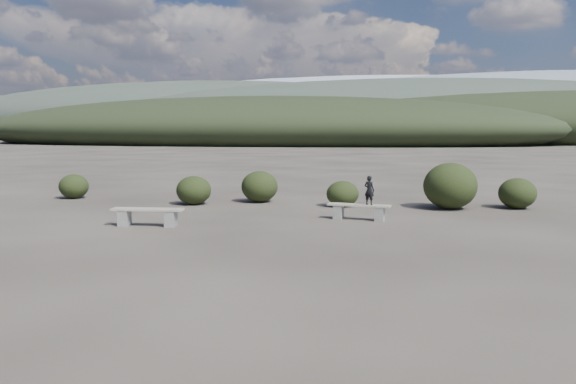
# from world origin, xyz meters

# --- Properties ---
(ground) EXTENTS (1200.00, 1200.00, 0.00)m
(ground) POSITION_xyz_m (0.00, 0.00, 0.00)
(ground) COLOR #2C2722
(ground) RESTS_ON ground
(bench_left) EXTENTS (2.04, 0.64, 0.50)m
(bench_left) POSITION_xyz_m (-3.50, 3.89, 0.30)
(bench_left) COLOR slate
(bench_left) RESTS_ON ground
(bench_right) EXTENTS (1.91, 0.62, 0.47)m
(bench_right) POSITION_xyz_m (2.17, 6.23, 0.28)
(bench_right) COLOR slate
(bench_right) RESTS_ON ground
(seated_person) EXTENTS (0.37, 0.32, 0.87)m
(seated_person) POSITION_xyz_m (2.47, 6.19, 0.90)
(seated_person) COLOR black
(seated_person) RESTS_ON bench_right
(shrub_a) EXTENTS (1.25, 1.25, 1.03)m
(shrub_a) POSITION_xyz_m (-3.95, 8.48, 0.51)
(shrub_a) COLOR black
(shrub_a) RESTS_ON ground
(shrub_b) EXTENTS (1.35, 1.35, 1.16)m
(shrub_b) POSITION_xyz_m (-1.80, 9.60, 0.58)
(shrub_b) COLOR black
(shrub_b) RESTS_ON ground
(shrub_c) EXTENTS (1.13, 1.13, 0.90)m
(shrub_c) POSITION_xyz_m (1.36, 9.00, 0.45)
(shrub_c) COLOR black
(shrub_c) RESTS_ON ground
(shrub_d) EXTENTS (1.80, 1.80, 1.57)m
(shrub_d) POSITION_xyz_m (4.98, 9.23, 0.79)
(shrub_d) COLOR black
(shrub_d) RESTS_ON ground
(shrub_e) EXTENTS (1.26, 1.26, 1.05)m
(shrub_e) POSITION_xyz_m (7.24, 9.80, 0.52)
(shrub_e) COLOR black
(shrub_e) RESTS_ON ground
(shrub_f) EXTENTS (1.12, 1.12, 0.95)m
(shrub_f) POSITION_xyz_m (-9.21, 9.17, 0.47)
(shrub_f) COLOR black
(shrub_f) RESTS_ON ground
(mountain_ridges) EXTENTS (500.00, 400.00, 56.00)m
(mountain_ridges) POSITION_xyz_m (-7.48, 339.06, 10.84)
(mountain_ridges) COLOR black
(mountain_ridges) RESTS_ON ground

